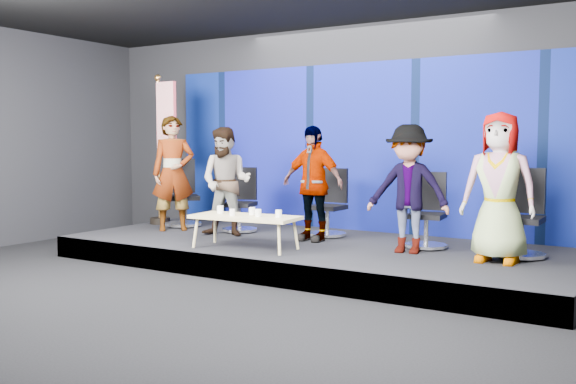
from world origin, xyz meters
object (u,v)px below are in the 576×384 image
Objects in this scene: panelist_a at (173,173)px; panelist_b at (226,182)px; chair_b at (241,210)px; mug_b at (232,212)px; mug_a at (220,210)px; panelist_d at (408,189)px; chair_d at (427,223)px; chair_e at (522,228)px; coffee_table at (245,218)px; panelist_e at (499,187)px; mug_c at (252,211)px; flag_stand at (164,145)px; mug_e at (279,214)px; mug_d at (258,213)px; chair_c at (329,214)px; chair_a at (183,204)px; panelist_c at (312,183)px.

panelist_a is 1.07m from panelist_b.
chair_b is 1.60m from mug_b.
panelist_d is at bearing 18.79° from mug_a.
panelist_b is 1.00× the size of panelist_d.
chair_e is at bearing -8.33° from chair_d.
mug_a is at bearing 176.09° from coffee_table.
panelist_e is at bearing -15.16° from panelist_b.
mug_c is 0.04× the size of flag_stand.
chair_e reaches higher than mug_e.
panelist_b is 2.79m from panelist_d.
panelist_e reaches higher than panelist_d.
flag_stand reaches higher than mug_a.
panelist_b is 1.38m from mug_d.
chair_c reaches higher than chair_d.
panelist_d is at bearing -105.06° from chair_d.
panelist_a reaches higher than panelist_d.
chair_d reaches higher than chair_b.
panelist_e is at bearing 14.66° from coffee_table.
flag_stand reaches higher than mug_d.
chair_d is 0.62× the size of panelist_d.
mug_e is (2.64, -1.21, 0.12)m from chair_a.
mug_a is at bearing -178.37° from mug_e.
chair_a reaches higher than chair_b.
chair_e is 3.36m from mug_c.
panelist_d is (-0.08, -0.49, 0.48)m from chair_d.
mug_a is at bearing -161.16° from chair_e.
chair_e reaches higher than coffee_table.
mug_d is (-1.69, -0.84, -0.32)m from panelist_d.
coffee_table is (0.88, -0.77, -0.40)m from panelist_b.
mug_a is at bearing 176.32° from mug_d.
chair_c reaches higher than mug_a.
chair_b reaches higher than mug_c.
panelist_e is (2.61, -0.26, 0.06)m from panelist_c.
panelist_d reaches higher than mug_c.
chair_a is 11.48× the size of mug_e.
chair_e is (1.28, 0.44, -0.45)m from panelist_d.
mug_b is (1.81, -0.91, -0.42)m from panelist_a.
chair_a is 1.12× the size of chair_b.
mug_a is (1.73, -1.24, 0.12)m from chair_a.
chair_b is at bearing 173.33° from panelist_e.
mug_d is (0.18, -0.13, -0.00)m from mug_c.
chair_e reaches higher than mug_d.
mug_b is at bearing -157.79° from chair_e.
panelist_b is 1.32m from panelist_c.
panelist_e reaches higher than mug_e.
coffee_table is (1.95, -0.81, -0.49)m from panelist_a.
mug_d is 0.28m from mug_e.
panelist_c is 16.78× the size of mug_e.
chair_a is 5.23m from panelist_e.
mug_a is (0.45, -0.74, -0.32)m from panelist_b.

